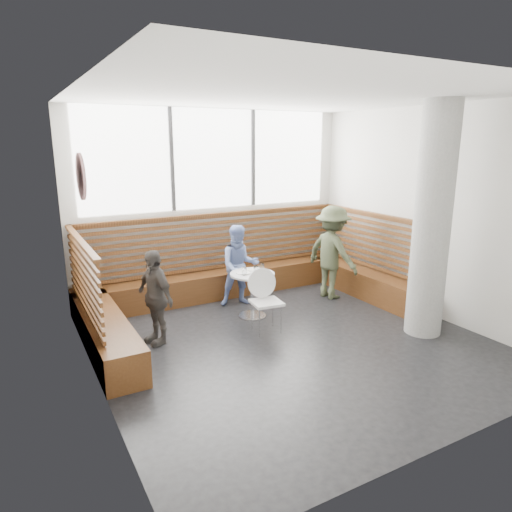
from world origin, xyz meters
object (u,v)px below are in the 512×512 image
concrete_column (432,222)px  child_back (240,266)px  cafe_table (252,286)px  adult_man (332,252)px  cafe_chair (264,295)px  child_left (155,297)px

concrete_column → child_back: size_ratio=2.37×
concrete_column → cafe_table: bearing=137.4°
concrete_column → adult_man: 2.03m
cafe_table → child_back: bearing=82.6°
cafe_chair → child_back: 1.14m
concrete_column → child_left: concrete_column is taller
cafe_table → child_left: (-1.59, -0.19, 0.14)m
concrete_column → cafe_table: 2.75m
child_back → child_left: child_back is taller
concrete_column → child_left: (-3.44, 1.52, -0.95)m
cafe_table → adult_man: bearing=5.3°
concrete_column → cafe_chair: (-1.96, 1.17, -1.08)m
cafe_table → cafe_chair: 0.55m
concrete_column → adult_man: size_ratio=1.99×
adult_man → cafe_chair: bearing=101.7°
cafe_table → adult_man: adult_man is taller
child_back → child_left: 1.83m
child_back → cafe_chair: bearing=-83.1°
concrete_column → child_back: bearing=127.9°
concrete_column → cafe_chair: bearing=149.1°
child_back → child_left: (-1.66, -0.77, -0.03)m
cafe_chair → cafe_table: bearing=86.5°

